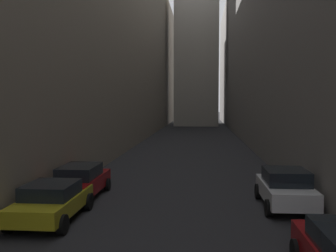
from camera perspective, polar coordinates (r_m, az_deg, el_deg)
ground_plane at (r=41.87m, az=3.56°, el=-2.39°), size 264.00×264.00×0.00m
building_block_left at (r=46.18m, az=-11.77°, el=13.09°), size 12.97×108.00×24.09m
building_block_right at (r=45.33m, az=17.72°, el=12.77°), size 10.45×108.00×23.45m
parked_car_left_third at (r=14.93m, az=-16.61°, el=-10.42°), size 2.04×4.26×1.39m
parked_car_left_far at (r=17.99m, az=-12.68°, el=-7.86°), size 1.89×4.49×1.50m
parked_car_right_far at (r=16.75m, az=16.80°, el=-8.64°), size 2.02×4.11×1.57m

